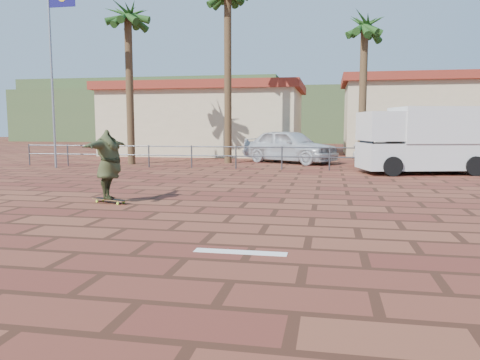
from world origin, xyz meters
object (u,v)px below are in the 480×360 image
Objects in this scene: car_silver at (289,146)px; car_white at (404,151)px; skateboarder at (109,165)px; campervan at (427,139)px; longboard at (110,200)px.

car_white is (5.31, -1.58, -0.13)m from car_silver.
skateboarder is 0.39× the size of campervan.
campervan is 1.24× the size of car_white.
skateboarder reaches higher than car_silver.
campervan reaches higher than car_white.
skateboarder is at bearing 135.57° from car_white.
car_silver is (-5.72, 4.26, -0.51)m from campervan.
car_silver is 1.15× the size of car_white.
car_white is at bearing 72.40° from longboard.
campervan is at bearing -179.30° from car_white.
campervan reaches higher than car_silver.
skateboarder is 0.42× the size of car_silver.
longboard is 0.19× the size of campervan.
skateboarder reaches higher than longboard.
campervan is (8.97, 8.93, 1.28)m from longboard.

